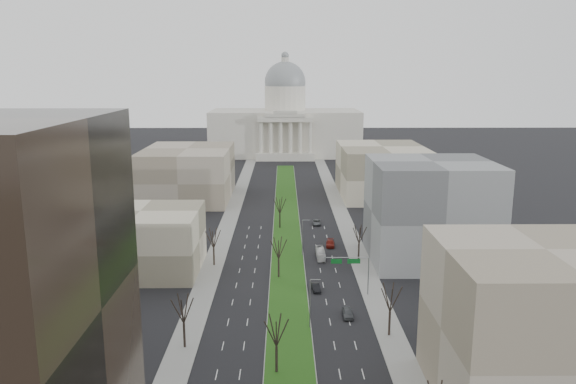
{
  "coord_description": "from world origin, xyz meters",
  "views": [
    {
      "loc": [
        -0.89,
        -36.95,
        44.37
      ],
      "look_at": [
        0.27,
        108.14,
        13.28
      ],
      "focal_mm": 35.0,
      "sensor_mm": 36.0,
      "label": 1
    }
  ],
  "objects_px": {
    "box_van": "(321,253)",
    "car_red": "(330,243)",
    "car_grey_near": "(348,313)",
    "car_black": "(316,287)",
    "car_grey_far": "(317,222)"
  },
  "relations": [
    {
      "from": "car_red",
      "to": "box_van",
      "type": "height_order",
      "value": "box_van"
    },
    {
      "from": "car_grey_far",
      "to": "box_van",
      "type": "height_order",
      "value": "box_van"
    },
    {
      "from": "car_red",
      "to": "car_black",
      "type": "bearing_deg",
      "value": -95.53
    },
    {
      "from": "car_grey_near",
      "to": "car_black",
      "type": "bearing_deg",
      "value": 112.73
    },
    {
      "from": "car_red",
      "to": "box_van",
      "type": "distance_m",
      "value": 9.84
    },
    {
      "from": "car_grey_near",
      "to": "box_van",
      "type": "height_order",
      "value": "box_van"
    },
    {
      "from": "car_grey_near",
      "to": "car_grey_far",
      "type": "height_order",
      "value": "car_grey_near"
    },
    {
      "from": "car_grey_near",
      "to": "car_red",
      "type": "bearing_deg",
      "value": 90.27
    },
    {
      "from": "car_black",
      "to": "box_van",
      "type": "distance_m",
      "value": 20.97
    },
    {
      "from": "box_van",
      "to": "car_red",
      "type": "bearing_deg",
      "value": 71.01
    },
    {
      "from": "car_grey_near",
      "to": "car_red",
      "type": "height_order",
      "value": "car_grey_near"
    },
    {
      "from": "car_black",
      "to": "box_van",
      "type": "relative_size",
      "value": 0.54
    },
    {
      "from": "car_black",
      "to": "car_grey_far",
      "type": "distance_m",
      "value": 51.42
    },
    {
      "from": "car_grey_near",
      "to": "car_grey_far",
      "type": "xyz_separation_m",
      "value": [
        -1.98,
        64.13,
        -0.1
      ]
    },
    {
      "from": "car_red",
      "to": "car_grey_far",
      "type": "relative_size",
      "value": 1.05
    }
  ]
}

